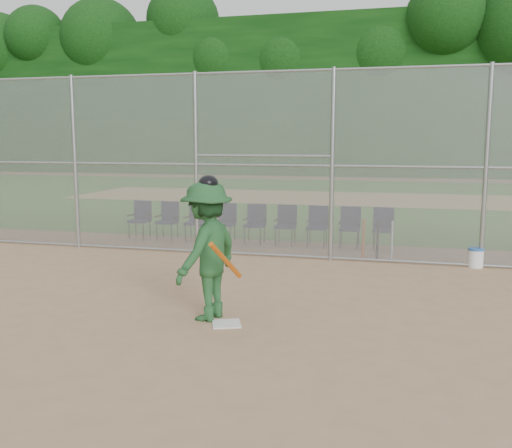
% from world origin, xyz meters
% --- Properties ---
extents(ground, '(100.00, 100.00, 0.00)m').
position_xyz_m(ground, '(0.00, 0.00, 0.00)').
color(ground, tan).
rests_on(ground, ground).
extents(grass_strip, '(100.00, 100.00, 0.00)m').
position_xyz_m(grass_strip, '(0.00, 18.00, 0.01)').
color(grass_strip, '#2E6D20').
rests_on(grass_strip, ground).
extents(dirt_patch_far, '(24.00, 24.00, 0.00)m').
position_xyz_m(dirt_patch_far, '(0.00, 18.00, 0.01)').
color(dirt_patch_far, tan).
rests_on(dirt_patch_far, ground).
extents(backstop_fence, '(16.09, 0.09, 4.00)m').
position_xyz_m(backstop_fence, '(0.00, 5.00, 2.07)').
color(backstop_fence, gray).
rests_on(backstop_fence, ground).
extents(treeline, '(81.00, 60.00, 11.00)m').
position_xyz_m(treeline, '(0.00, 20.00, 5.50)').
color(treeline, black).
rests_on(treeline, ground).
extents(home_plate, '(0.50, 0.50, 0.02)m').
position_xyz_m(home_plate, '(0.12, 0.38, 0.01)').
color(home_plate, silver).
rests_on(home_plate, ground).
extents(batter_at_plate, '(1.06, 1.45, 2.06)m').
position_xyz_m(batter_at_plate, '(-0.22, 0.57, 1.00)').
color(batter_at_plate, '#215228').
rests_on(batter_at_plate, ground).
extents(water_cooler, '(0.31, 0.31, 0.39)m').
position_xyz_m(water_cooler, '(3.91, 5.03, 0.20)').
color(water_cooler, white).
rests_on(water_cooler, ground).
extents(spare_bats, '(0.66, 0.32, 0.84)m').
position_xyz_m(spare_bats, '(1.96, 5.37, 0.42)').
color(spare_bats, '#D84C14').
rests_on(spare_bats, ground).
extents(chair_0, '(0.54, 0.52, 0.96)m').
position_xyz_m(chair_0, '(-4.14, 6.51, 0.48)').
color(chair_0, '#10163A').
rests_on(chair_0, ground).
extents(chair_1, '(0.54, 0.52, 0.96)m').
position_xyz_m(chair_1, '(-3.37, 6.51, 0.48)').
color(chair_1, '#10163A').
rests_on(chair_1, ground).
extents(chair_2, '(0.54, 0.52, 0.96)m').
position_xyz_m(chair_2, '(-2.60, 6.51, 0.48)').
color(chair_2, '#10163A').
rests_on(chair_2, ground).
extents(chair_3, '(0.54, 0.52, 0.96)m').
position_xyz_m(chair_3, '(-1.83, 6.51, 0.48)').
color(chair_3, '#10163A').
rests_on(chair_3, ground).
extents(chair_4, '(0.54, 0.52, 0.96)m').
position_xyz_m(chair_4, '(-1.05, 6.51, 0.48)').
color(chair_4, '#10163A').
rests_on(chair_4, ground).
extents(chair_5, '(0.54, 0.52, 0.96)m').
position_xyz_m(chair_5, '(-0.28, 6.51, 0.48)').
color(chair_5, '#10163A').
rests_on(chair_5, ground).
extents(chair_6, '(0.54, 0.52, 0.96)m').
position_xyz_m(chair_6, '(0.49, 6.51, 0.48)').
color(chair_6, '#10163A').
rests_on(chair_6, ground).
extents(chair_7, '(0.54, 0.52, 0.96)m').
position_xyz_m(chair_7, '(1.26, 6.51, 0.48)').
color(chair_7, '#10163A').
rests_on(chair_7, ground).
extents(chair_8, '(0.54, 0.52, 0.96)m').
position_xyz_m(chair_8, '(2.03, 6.51, 0.48)').
color(chair_8, '#10163A').
rests_on(chair_8, ground).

